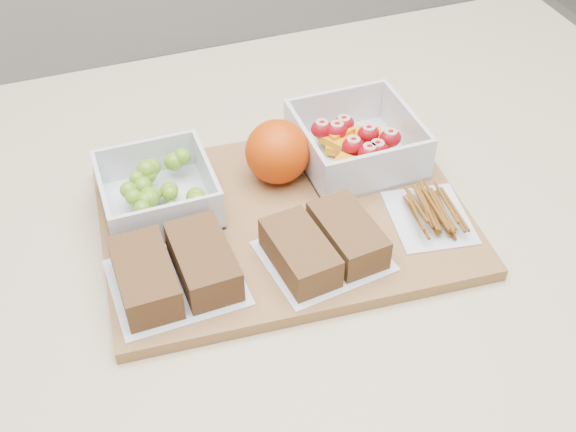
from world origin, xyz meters
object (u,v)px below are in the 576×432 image
object	(u,v)px
cutting_board	(284,219)
sandwich_bag_left	(175,270)
fruit_container	(356,144)
sandwich_bag_center	(324,244)
orange	(277,152)
pretzel_bag	(430,211)
grape_container	(159,191)

from	to	relation	value
cutting_board	sandwich_bag_left	distance (m)	0.16
fruit_container	sandwich_bag_left	distance (m)	0.29
sandwich_bag_left	sandwich_bag_center	world-z (taller)	sandwich_bag_left
cutting_board	orange	bearing A→B (deg)	81.65
orange	sandwich_bag_center	world-z (taller)	orange
orange	sandwich_bag_left	bearing A→B (deg)	-140.77
sandwich_bag_center	pretzel_bag	distance (m)	0.14
grape_container	sandwich_bag_left	bearing A→B (deg)	-95.06
cutting_board	grape_container	size ratio (longest dim) A/B	3.31
cutting_board	sandwich_bag_left	world-z (taller)	sandwich_bag_left
fruit_container	pretzel_bag	bearing A→B (deg)	-74.32
sandwich_bag_left	sandwich_bag_center	xyz separation A→B (m)	(0.16, -0.02, -0.00)
cutting_board	sandwich_bag_left	size ratio (longest dim) A/B	3.02
sandwich_bag_left	pretzel_bag	bearing A→B (deg)	-0.12
grape_container	pretzel_bag	size ratio (longest dim) A/B	1.07
cutting_board	sandwich_bag_center	bearing A→B (deg)	-73.17
cutting_board	sandwich_bag_center	world-z (taller)	sandwich_bag_center
sandwich_bag_center	pretzel_bag	size ratio (longest dim) A/B	1.20
orange	sandwich_bag_center	bearing A→B (deg)	-89.15
cutting_board	fruit_container	size ratio (longest dim) A/B	2.95
orange	sandwich_bag_center	xyz separation A→B (m)	(0.00, -0.15, -0.02)
pretzel_bag	sandwich_bag_left	bearing A→B (deg)	179.88
sandwich_bag_center	pretzel_bag	xyz separation A→B (m)	(0.14, 0.02, -0.01)
orange	pretzel_bag	world-z (taller)	orange
grape_container	fruit_container	world-z (taller)	fruit_container
grape_container	cutting_board	bearing A→B (deg)	-25.86
cutting_board	orange	xyz separation A→B (m)	(0.02, 0.07, 0.05)
sandwich_bag_left	pretzel_bag	size ratio (longest dim) A/B	1.18
fruit_container	sandwich_bag_center	xyz separation A→B (m)	(-0.10, -0.15, -0.00)
sandwich_bag_center	pretzel_bag	bearing A→B (deg)	6.66
grape_container	pretzel_bag	distance (m)	0.32
orange	grape_container	bearing A→B (deg)	-178.84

